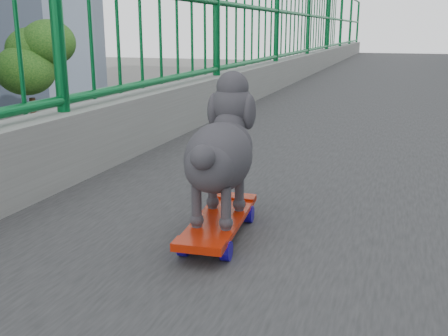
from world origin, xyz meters
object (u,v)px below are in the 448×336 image
at_px(poodle, 221,149).
at_px(car_6, 183,185).
at_px(skateboard, 219,223).
at_px(car_5, 222,221).

relative_size(poodle, car_6, 0.09).
bearing_deg(skateboard, poodle, 90.00).
bearing_deg(car_5, poodle, -70.86).
bearing_deg(car_6, car_5, -49.53).
relative_size(car_5, car_6, 0.81).
relative_size(skateboard, car_6, 0.09).
height_order(skateboard, car_6, skateboard).
xyz_separation_m(skateboard, car_6, (-8.69, 19.58, -6.26)).
bearing_deg(skateboard, car_6, 109.40).
bearing_deg(skateboard, car_5, 104.59).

